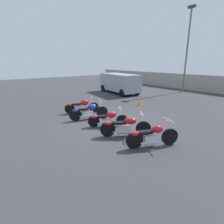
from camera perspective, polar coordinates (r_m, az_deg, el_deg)
The scene contains 9 objects.
ground_plane at distance 9.04m, azimuth -0.22°, elevation -4.01°, with size 60.00×60.00×0.00m, color #38383D.
light_pole_left at distance 20.10m, azimuth 23.50°, elevation 19.67°, with size 0.70×0.35×8.22m.
motorcycle_slot_0 at distance 11.07m, azimuth -9.97°, elevation 1.89°, with size 1.02×1.98×0.99m.
motorcycle_slot_1 at distance 9.79m, azimuth -7.70°, elevation 0.16°, with size 0.77×2.16×1.02m.
motorcycle_slot_2 at distance 8.62m, azimuth -1.54°, elevation -2.16°, with size 1.15×1.73×0.94m.
motorcycle_slot_3 at distance 7.51m, azimuth 4.17°, elevation -4.76°, with size 1.35×1.86×1.02m.
motorcycle_slot_4 at distance 6.75m, azimuth 12.77°, elevation -7.67°, with size 1.07×1.94×1.02m.
parked_van at distance 18.05m, azimuth 2.41°, elevation 9.62°, with size 5.02×2.47×1.93m.
traffic_cone_near at distance 12.97m, azimuth 9.01°, elevation 3.08°, with size 0.31×0.31×0.47m.
Camera 1 is at (6.72, -5.20, 3.10)m, focal length 28.00 mm.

